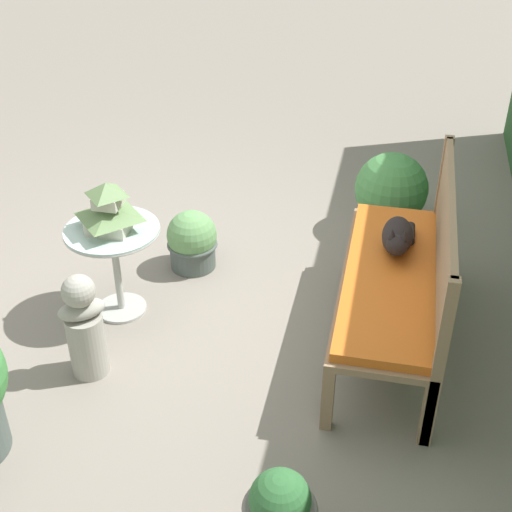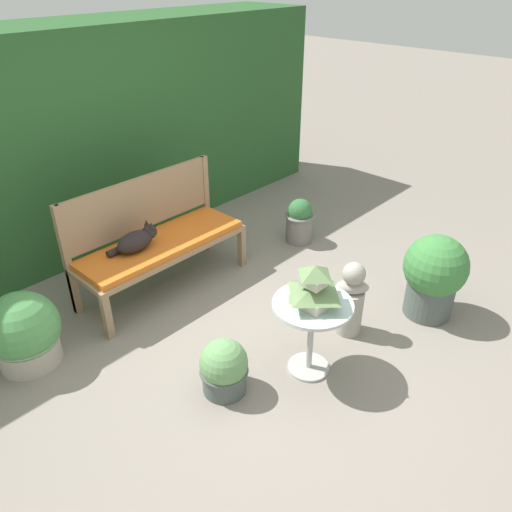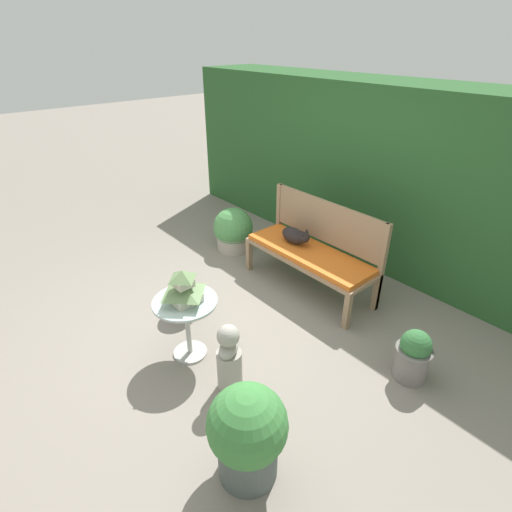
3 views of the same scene
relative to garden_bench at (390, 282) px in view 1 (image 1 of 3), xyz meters
The scene contains 9 objects.
ground 1.27m from the garden_bench, 94.67° to the right, with size 30.00×30.00×0.00m, color gray.
garden_bench is the anchor object (origin of this frame).
bench_backrest 0.39m from the garden_bench, 90.00° to the left, with size 1.57×0.06×1.00m.
cat 0.29m from the garden_bench, behind, with size 0.45×0.20×0.22m.
patio_table 1.63m from the garden_bench, 88.30° to the right, with size 0.57×0.57×0.59m.
pagoda_birdhouse 1.66m from the garden_bench, 88.30° to the right, with size 0.32×0.32×0.30m.
garden_bust 1.71m from the garden_bench, 68.95° to the right, with size 0.27×0.29×0.64m.
potted_plant_hedge_corner 1.44m from the garden_bench, 111.48° to the right, with size 0.34×0.34×0.41m.
potted_plant_table_far 1.32m from the garden_bench, behind, with size 0.53×0.53×0.59m.
Camera 1 is at (3.45, 1.14, 2.75)m, focal length 50.00 mm.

